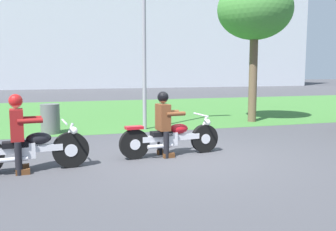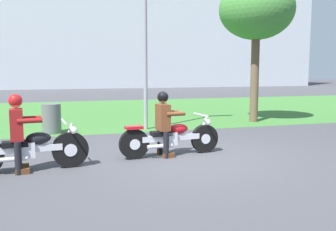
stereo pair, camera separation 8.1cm
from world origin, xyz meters
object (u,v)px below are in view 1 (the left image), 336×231
at_px(tree_roadside, 255,11).
at_px(trash_can, 50,119).
at_px(motorcycle_follow, 29,150).
at_px(rider_lead, 164,119).
at_px(rider_follow, 18,127).
at_px(motorcycle_lead, 171,138).
at_px(streetlight_pole, 148,10).

relative_size(tree_roadside, trash_can, 5.77).
xyz_separation_m(motorcycle_follow, trash_can, (0.34, 4.15, 0.03)).
distance_m(rider_lead, rider_follow, 2.88).
bearing_deg(rider_follow, tree_roadside, 26.82).
bearing_deg(motorcycle_lead, rider_follow, -176.83).
bearing_deg(motorcycle_lead, tree_roadside, 38.33).
xyz_separation_m(motorcycle_follow, rider_follow, (-0.17, -0.01, 0.42)).
xyz_separation_m(rider_lead, streetlight_pole, (0.60, 3.68, 2.84)).
relative_size(motorcycle_lead, motorcycle_follow, 1.05).
relative_size(motorcycle_lead, tree_roadside, 0.46).
bearing_deg(tree_roadside, motorcycle_lead, -136.52).
xyz_separation_m(rider_follow, trash_can, (0.51, 4.16, -0.40)).
relative_size(rider_follow, trash_can, 1.64).
height_order(rider_lead, motorcycle_follow, rider_lead).
bearing_deg(streetlight_pole, trash_can, 178.87).
relative_size(motorcycle_follow, streetlight_pole, 0.37).
bearing_deg(rider_lead, motorcycle_lead, -0.83).
bearing_deg(streetlight_pole, rider_follow, -130.00).
height_order(motorcycle_follow, streetlight_pole, streetlight_pole).
bearing_deg(motorcycle_lead, rider_lead, 179.17).
distance_m(tree_roadside, trash_can, 7.78).
xyz_separation_m(rider_lead, trash_can, (-2.33, 3.73, -0.38)).
bearing_deg(rider_follow, streetlight_pole, 44.86).
bearing_deg(rider_lead, trash_can, 116.85).
height_order(motorcycle_follow, rider_follow, rider_follow).
height_order(rider_follow, streetlight_pole, streetlight_pole).
distance_m(motorcycle_lead, streetlight_pole, 4.93).
bearing_deg(motorcycle_lead, streetlight_pole, 78.15).
relative_size(motorcycle_lead, rider_lead, 1.63).
relative_size(motorcycle_follow, trash_can, 2.49).
distance_m(streetlight_pole, trash_can, 4.36).
height_order(rider_lead, trash_can, rider_lead).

